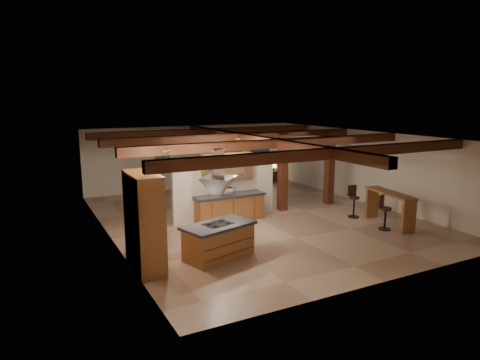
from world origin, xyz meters
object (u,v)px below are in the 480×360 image
object	(u,v)px
dining_table	(224,194)
sofa	(252,178)
bar_counter	(390,203)
kitchen_island	(219,240)

from	to	relation	value
dining_table	sofa	world-z (taller)	dining_table
dining_table	bar_counter	world-z (taller)	bar_counter
kitchen_island	bar_counter	xyz separation A→B (m)	(6.28, 0.09, 0.28)
dining_table	bar_counter	xyz separation A→B (m)	(3.51, -5.42, 0.41)
kitchen_island	sofa	xyz separation A→B (m)	(5.65, 8.33, -0.20)
sofa	bar_counter	bearing A→B (deg)	83.54
dining_table	kitchen_island	bearing A→B (deg)	-120.22
sofa	bar_counter	world-z (taller)	bar_counter
sofa	dining_table	bearing A→B (deg)	33.61
kitchen_island	bar_counter	distance (m)	6.29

